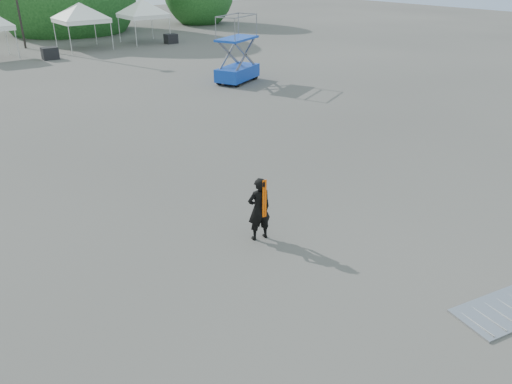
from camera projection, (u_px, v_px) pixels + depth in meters
ground at (256, 210)px, 13.74m from camera, size 120.00×120.00×0.00m
tent_f at (79, 6)px, 36.40m from camera, size 4.73×4.73×3.88m
tent_g at (142, 3)px, 39.22m from camera, size 4.48×4.48×3.88m
man at (259, 209)px, 12.01m from camera, size 0.66×0.51×1.62m
scissor_lift at (237, 49)px, 27.03m from camera, size 3.06×2.37×3.54m
barrier_mid at (505, 310)px, 9.78m from camera, size 2.19×1.42×0.06m
crate_mid at (50, 53)px, 33.78m from camera, size 1.08×0.87×0.80m
crate_east at (171, 39)px, 40.06m from camera, size 0.96×0.75×0.73m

